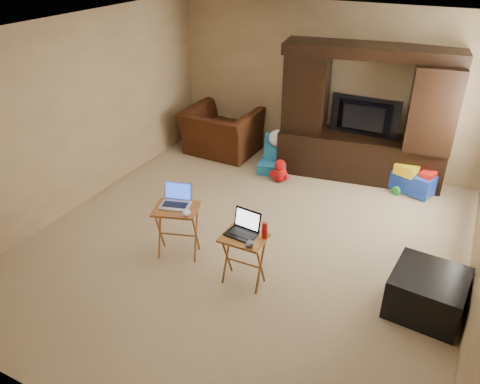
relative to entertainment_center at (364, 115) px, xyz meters
The scene contains 19 objects.
floor 2.70m from the entertainment_center, 107.10° to the right, with size 5.50×5.50×0.00m, color #D1B491.
ceiling 2.91m from the entertainment_center, 107.10° to the right, with size 5.50×5.50×0.00m, color silver.
wall_back 0.85m from the entertainment_center, 153.97° to the left, with size 5.00×5.00×0.00m, color tan.
wall_front 5.20m from the entertainment_center, 98.14° to the right, with size 5.00×5.00×0.00m, color tan.
wall_left 4.03m from the entertainment_center, 143.54° to the right, with size 5.50×5.50×0.00m, color tan.
entertainment_center is the anchor object (origin of this frame).
television 0.06m from the entertainment_center, 90.00° to the right, with size 1.02×0.13×0.59m, color black.
recliner 2.41m from the entertainment_center, behind, with size 1.18×1.03×0.77m, color #47240F.
child_rocker 1.49m from the entertainment_center, 159.32° to the right, with size 0.44×0.50×0.58m, color #1C6B9C, non-canonical shape.
plush_toy 1.49m from the entertainment_center, 143.82° to the right, with size 0.33×0.27×0.37m, color red, non-canonical shape.
push_toy 1.18m from the entertainment_center, 12.13° to the right, with size 0.60×0.43×0.45m, color #163AB7, non-canonical shape.
ottoman 3.10m from the entertainment_center, 62.39° to the right, with size 0.69×0.69×0.44m, color black.
tray_table_left 3.35m from the entertainment_center, 114.13° to the right, with size 0.49×0.39×0.64m, color #9C5625.
tray_table_right 3.21m from the entertainment_center, 97.95° to the right, with size 0.46×0.37×0.60m, color #A65A28.
laptop_left 3.28m from the entertainment_center, 114.82° to the right, with size 0.34×0.28×0.24m, color #ABACB0.
laptop_right 3.13m from the entertainment_center, 98.73° to the right, with size 0.31×0.26×0.24m, color black.
mouse_left 3.29m from the entertainment_center, 110.59° to the right, with size 0.08×0.13×0.05m, color silver.
mouse_right 3.26m from the entertainment_center, 95.38° to the right, with size 0.08×0.12×0.05m, color #3E3E43.
water_bottle 3.05m from the entertainment_center, 94.42° to the right, with size 0.06×0.06×0.18m, color red.
Camera 1 is at (2.09, -4.29, 3.36)m, focal length 35.00 mm.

